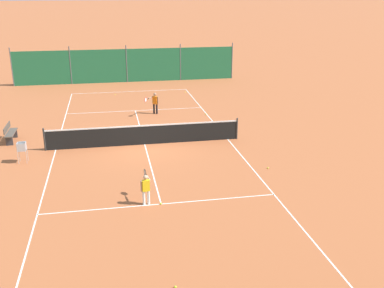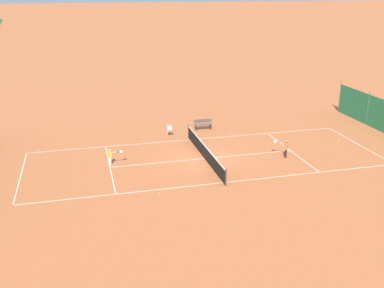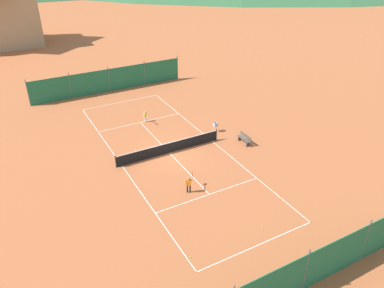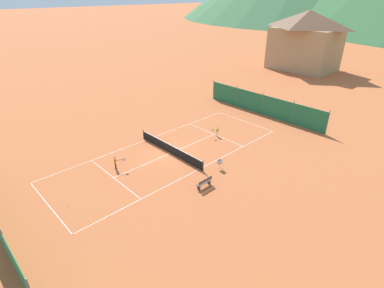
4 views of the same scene
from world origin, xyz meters
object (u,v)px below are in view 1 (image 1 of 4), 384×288
player_near_baseline (146,187)px  ball_hopper (22,148)px  tennis_ball_alley_left (115,95)px  tennis_ball_by_net_right (161,203)px  tennis_ball_by_net_left (185,92)px  tennis_net (144,134)px  tennis_ball_far_corner (268,168)px  courtside_bench (10,133)px  player_far_baseline (155,102)px  tennis_ball_service_box (206,114)px  tennis_ball_mid_court (175,287)px

player_near_baseline → ball_hopper: size_ratio=1.23×
tennis_ball_alley_left → tennis_ball_by_net_right: (-1.08, 17.36, 0.00)m
tennis_ball_by_net_left → tennis_net: bearing=70.3°
player_near_baseline → tennis_ball_far_corner: player_near_baseline is taller
player_near_baseline → courtside_bench: (5.85, -7.93, -0.19)m
tennis_ball_by_net_left → tennis_ball_by_net_right: (3.89, 17.25, 0.00)m
tennis_ball_alley_left → player_near_baseline: bearing=92.0°
tennis_net → player_far_baseline: player_far_baseline is taller
tennis_ball_alley_left → ball_hopper: (4.20, 12.31, 0.62)m
tennis_ball_alley_left → ball_hopper: 13.02m
tennis_ball_by_net_left → tennis_ball_far_corner: (-0.85, 14.85, 0.00)m
tennis_ball_service_box → ball_hopper: size_ratio=0.07×
tennis_net → tennis_ball_alley_left: tennis_net is taller
tennis_ball_service_box → player_far_baseline: bearing=-15.2°
tennis_ball_by_net_left → tennis_ball_mid_court: same height
player_near_baseline → tennis_ball_mid_court: player_near_baseline is taller
tennis_ball_by_net_right → ball_hopper: (5.29, -5.05, 0.62)m
player_far_baseline → tennis_ball_by_net_right: (1.11, 11.87, -0.70)m
player_near_baseline → ball_hopper: (4.80, -4.91, 0.01)m
tennis_ball_far_corner → ball_hopper: size_ratio=0.07×
tennis_ball_service_box → tennis_ball_alley_left: size_ratio=1.00×
player_near_baseline → tennis_ball_far_corner: bearing=-156.7°
tennis_ball_mid_court → ball_hopper: 10.95m
tennis_ball_mid_court → tennis_ball_by_net_right: bearing=-92.5°
courtside_bench → tennis_net: bearing=165.3°
tennis_ball_by_net_left → tennis_ball_by_net_right: size_ratio=1.00×
ball_hopper → player_far_baseline: bearing=-133.2°
player_far_baseline → tennis_ball_mid_court: size_ratio=19.08×
player_near_baseline → tennis_ball_alley_left: player_near_baseline is taller
player_far_baseline → tennis_ball_mid_court: 16.56m
tennis_net → tennis_ball_by_net_left: (-3.88, -10.83, -0.47)m
tennis_ball_far_corner → courtside_bench: 12.45m
tennis_net → tennis_ball_alley_left: size_ratio=139.09×
player_near_baseline → player_far_baseline: bearing=-97.7°
tennis_ball_service_box → tennis_net: bearing=49.3°
tennis_ball_alley_left → tennis_ball_by_net_right: bearing=93.6°
tennis_net → tennis_ball_service_box: bearing=-130.7°
courtside_bench → tennis_ball_by_net_left: bearing=-138.1°
ball_hopper → tennis_ball_alley_left: bearing=-108.8°
tennis_net → player_near_baseline: size_ratio=8.40×
tennis_ball_by_net_right → tennis_ball_by_net_left: bearing=-102.7°
tennis_ball_far_corner → ball_hopper: bearing=-14.8°
tennis_ball_alley_left → ball_hopper: bearing=71.2°
player_near_baseline → tennis_ball_by_net_right: (-0.48, 0.15, -0.61)m
player_near_baseline → tennis_ball_mid_court: size_ratio=16.55×
tennis_ball_mid_court → tennis_ball_far_corner: (-4.95, -7.02, 0.00)m
player_far_baseline → courtside_bench: size_ratio=0.84×
tennis_ball_far_corner → tennis_ball_mid_court: bearing=54.8°
tennis_ball_service_box → tennis_ball_mid_court: (4.23, 15.70, 0.00)m
tennis_ball_by_net_left → player_near_baseline: bearing=75.6°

